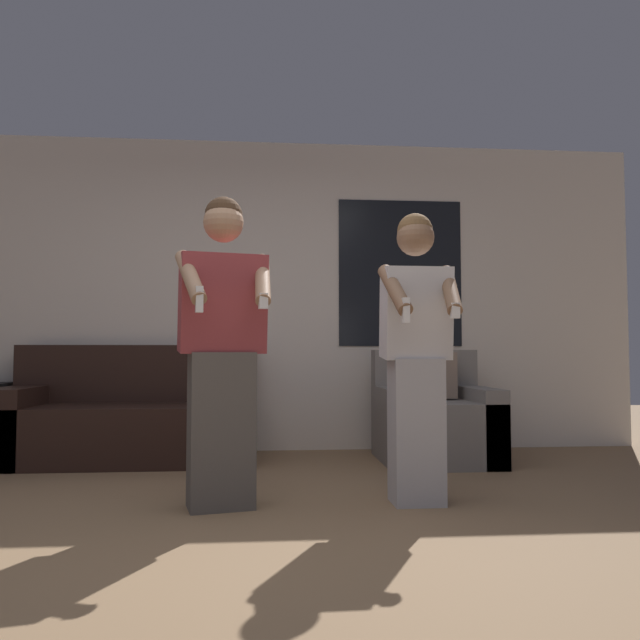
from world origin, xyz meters
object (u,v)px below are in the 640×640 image
at_px(couch, 130,421).
at_px(armchair, 434,421).
at_px(person_right, 416,353).
at_px(person_left, 222,349).

relative_size(couch, armchair, 2.14).
xyz_separation_m(armchair, person_right, (-0.46, -1.36, 0.53)).
bearing_deg(couch, armchair, -5.04).
bearing_deg(armchair, couch, 174.96).
bearing_deg(armchair, person_right, -108.89).
height_order(couch, armchair, couch).
relative_size(armchair, person_left, 0.52).
relative_size(couch, person_left, 1.12).
bearing_deg(couch, person_right, -39.53).
height_order(couch, person_right, person_right).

